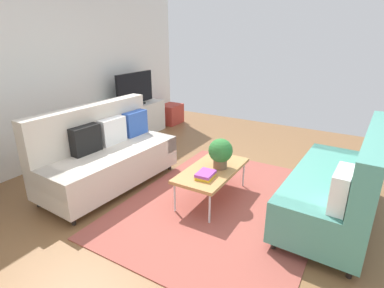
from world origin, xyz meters
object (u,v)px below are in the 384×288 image
at_px(coffee_table, 212,171).
at_px(bottle_0, 127,103).
at_px(couch_green, 340,186).
at_px(bottle_1, 131,102).
at_px(vase_0, 112,108).
at_px(table_book_0, 206,176).
at_px(couch_beige, 106,154).
at_px(tv_console, 136,120).
at_px(storage_trunk, 171,114).
at_px(tv, 135,90).
at_px(vase_1, 118,105).
at_px(potted_plant, 221,152).
at_px(bottle_2, 135,102).

xyz_separation_m(coffee_table, bottle_0, (1.21, 2.45, 0.35)).
bearing_deg(couch_green, bottle_1, 77.47).
bearing_deg(vase_0, table_book_0, -114.13).
relative_size(couch_green, bottle_0, 9.40).
height_order(couch_beige, table_book_0, couch_beige).
height_order(tv_console, vase_0, vase_0).
bearing_deg(couch_beige, storage_trunk, -158.64).
xyz_separation_m(table_book_0, bottle_1, (1.58, 2.50, 0.29)).
height_order(couch_beige, bottle_0, couch_beige).
xyz_separation_m(tv_console, tv, (-0.00, -0.02, 0.63)).
relative_size(vase_0, vase_1, 0.69).
distance_m(tv_console, potted_plant, 2.94).
height_order(storage_trunk, table_book_0, table_book_0).
xyz_separation_m(tv, bottle_0, (-0.27, -0.02, -0.21)).
height_order(potted_plant, bottle_1, bottle_1).
distance_m(couch_beige, bottle_1, 2.01).
distance_m(coffee_table, vase_0, 2.71).
xyz_separation_m(coffee_table, potted_plant, (0.08, -0.07, 0.24)).
distance_m(table_book_0, bottle_2, 3.02).
relative_size(coffee_table, potted_plant, 2.88).
bearing_deg(tv, vase_0, 173.12).
xyz_separation_m(tv, bottle_2, (-0.06, -0.02, -0.23)).
relative_size(table_book_0, bottle_2, 1.41).
bearing_deg(vase_0, bottle_2, -9.79).
bearing_deg(couch_green, coffee_table, 103.84).
bearing_deg(bottle_0, bottle_2, 0.00).
distance_m(storage_trunk, bottle_0, 1.47).
height_order(bottle_1, bottle_2, bottle_1).
bearing_deg(coffee_table, bottle_1, 61.60).
bearing_deg(couch_green, vase_0, 83.68).
bearing_deg(tv_console, bottle_1, -165.59).
distance_m(storage_trunk, table_book_0, 3.75).
distance_m(coffee_table, potted_plant, 0.26).
relative_size(bottle_1, bottle_2, 1.03).
bearing_deg(bottle_1, storage_trunk, -2.74).
height_order(potted_plant, vase_0, potted_plant).
bearing_deg(bottle_2, vase_0, 170.21).
relative_size(coffee_table, tv_console, 0.79).
relative_size(couch_green, table_book_0, 8.06).
xyz_separation_m(storage_trunk, potted_plant, (-2.51, -2.46, 0.41)).
xyz_separation_m(potted_plant, vase_0, (0.83, 2.61, 0.07)).
distance_m(potted_plant, bottle_0, 2.77).
distance_m(couch_beige, couch_green, 2.92).
height_order(couch_beige, bottle_1, couch_beige).
height_order(couch_green, vase_1, couch_green).
bearing_deg(coffee_table, bottle_2, 59.86).
bearing_deg(storage_trunk, vase_0, 174.90).
height_order(storage_trunk, bottle_0, bottle_0).
bearing_deg(table_book_0, potted_plant, -4.50).
bearing_deg(storage_trunk, tv_console, 174.81).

